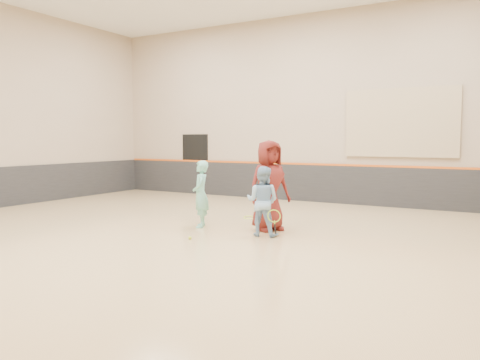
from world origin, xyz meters
The scene contains 13 objects.
room centered at (0.00, 0.00, 0.81)m, with size 15.04×12.04×6.22m.
wainscot_back centered at (0.00, 5.97, 0.60)m, with size 14.90×0.04×1.20m, color #232326.
accent_stripe centered at (0.00, 5.96, 1.22)m, with size 14.90×0.03×0.06m, color #D85914.
acoustic_panel centered at (2.80, 5.95, 2.50)m, with size 3.20×0.08×2.00m, color tan.
doorway centered at (-4.50, 5.98, 1.10)m, with size 1.10×0.05×2.20m, color black.
girl centered at (-0.56, 0.57, 0.77)m, with size 0.56×0.37×1.53m, color #77CEB8.
instructor centered at (1.12, 0.39, 0.73)m, with size 0.71×0.55×1.46m, color #8FB7DD.
young_man centered at (0.97, 1.00, 1.00)m, with size 0.98×0.64×2.00m, color maroon.
held_racket centered at (1.50, 0.13, 0.49)m, with size 0.30×0.30×0.57m, color #9CC22A, non-canonical shape.
spare_racket centered at (-0.17, 2.18, 0.06)m, with size 0.65×0.65×0.12m, color #BCE632, non-canonical shape.
ball_under_racket centered at (0.02, -0.68, 0.03)m, with size 0.07×0.07×0.07m, color #CBE034.
ball_in_hand centered at (1.05, 0.79, 1.32)m, with size 0.07×0.07×0.07m, color gold.
ball_beside_spare centered at (0.72, 1.93, 0.03)m, with size 0.07×0.07×0.07m, color #D8E936.
Camera 1 is at (5.47, -8.26, 2.02)m, focal length 35.00 mm.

